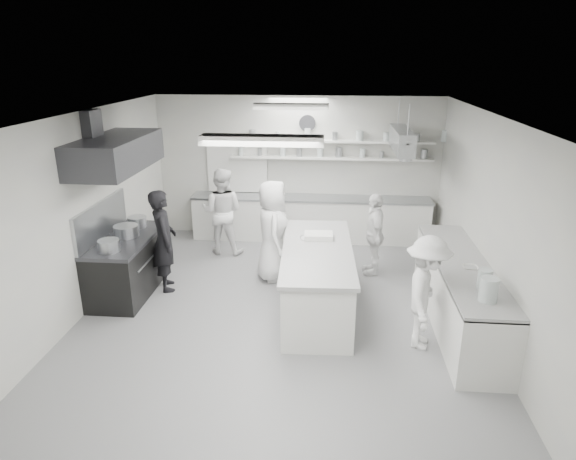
# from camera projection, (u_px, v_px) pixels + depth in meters

# --- Properties ---
(floor) EXTENTS (6.00, 7.00, 0.02)m
(floor) POSITION_uv_depth(u_px,v_px,m) (281.00, 309.00, 7.89)
(floor) COLOR gray
(floor) RESTS_ON ground
(ceiling) EXTENTS (6.00, 7.00, 0.02)m
(ceiling) POSITION_uv_depth(u_px,v_px,m) (280.00, 114.00, 6.89)
(ceiling) COLOR silver
(ceiling) RESTS_ON wall_back
(wall_back) EXTENTS (6.00, 0.04, 3.00)m
(wall_back) POSITION_uv_depth(u_px,v_px,m) (298.00, 168.00, 10.68)
(wall_back) COLOR beige
(wall_back) RESTS_ON floor
(wall_front) EXTENTS (6.00, 0.04, 3.00)m
(wall_front) POSITION_uv_depth(u_px,v_px,m) (236.00, 349.00, 4.10)
(wall_front) COLOR beige
(wall_front) RESTS_ON floor
(wall_left) EXTENTS (0.04, 7.00, 3.00)m
(wall_left) POSITION_uv_depth(u_px,v_px,m) (86.00, 213.00, 7.65)
(wall_left) COLOR beige
(wall_left) RESTS_ON floor
(wall_right) EXTENTS (0.04, 7.00, 3.00)m
(wall_right) POSITION_uv_depth(u_px,v_px,m) (489.00, 224.00, 7.14)
(wall_right) COLOR beige
(wall_right) RESTS_ON floor
(stove) EXTENTS (0.80, 1.80, 0.90)m
(stove) POSITION_uv_depth(u_px,v_px,m) (128.00, 266.00, 8.34)
(stove) COLOR black
(stove) RESTS_ON floor
(exhaust_hood) EXTENTS (0.85, 2.00, 0.50)m
(exhaust_hood) POSITION_uv_depth(u_px,v_px,m) (115.00, 153.00, 7.71)
(exhaust_hood) COLOR #34353A
(exhaust_hood) RESTS_ON wall_left
(back_counter) EXTENTS (5.00, 0.60, 0.92)m
(back_counter) POSITION_uv_depth(u_px,v_px,m) (310.00, 219.00, 10.72)
(back_counter) COLOR silver
(back_counter) RESTS_ON floor
(shelf_lower) EXTENTS (4.20, 0.26, 0.04)m
(shelf_lower) POSITION_uv_depth(u_px,v_px,m) (331.00, 158.00, 10.42)
(shelf_lower) COLOR silver
(shelf_lower) RESTS_ON wall_back
(shelf_upper) EXTENTS (4.20, 0.26, 0.04)m
(shelf_upper) POSITION_uv_depth(u_px,v_px,m) (331.00, 141.00, 10.30)
(shelf_upper) COLOR silver
(shelf_upper) RESTS_ON wall_back
(pass_through_window) EXTENTS (1.30, 0.04, 1.00)m
(pass_through_window) POSITION_uv_depth(u_px,v_px,m) (237.00, 169.00, 10.79)
(pass_through_window) COLOR black
(pass_through_window) RESTS_ON wall_back
(wall_clock) EXTENTS (0.32, 0.05, 0.32)m
(wall_clock) POSITION_uv_depth(u_px,v_px,m) (307.00, 123.00, 10.31)
(wall_clock) COLOR white
(wall_clock) RESTS_ON wall_back
(right_counter) EXTENTS (0.74, 3.30, 0.94)m
(right_counter) POSITION_uv_depth(u_px,v_px,m) (459.00, 294.00, 7.32)
(right_counter) COLOR silver
(right_counter) RESTS_ON floor
(pot_rack) EXTENTS (0.30, 1.60, 0.40)m
(pot_rack) POSITION_uv_depth(u_px,v_px,m) (402.00, 140.00, 9.21)
(pot_rack) COLOR #9EA2A7
(pot_rack) RESTS_ON ceiling
(light_fixture_front) EXTENTS (1.30, 0.25, 0.10)m
(light_fixture_front) POSITION_uv_depth(u_px,v_px,m) (262.00, 140.00, 5.22)
(light_fixture_front) COLOR silver
(light_fixture_front) RESTS_ON ceiling
(light_fixture_rear) EXTENTS (1.30, 0.25, 0.10)m
(light_fixture_rear) POSITION_uv_depth(u_px,v_px,m) (291.00, 107.00, 8.61)
(light_fixture_rear) COLOR silver
(light_fixture_rear) RESTS_ON ceiling
(prep_island) EXTENTS (1.09, 2.65, 0.96)m
(prep_island) POSITION_uv_depth(u_px,v_px,m) (317.00, 280.00, 7.74)
(prep_island) COLOR silver
(prep_island) RESTS_ON floor
(stove_pot) EXTENTS (0.40, 0.40, 0.24)m
(stove_pot) POSITION_uv_depth(u_px,v_px,m) (126.00, 232.00, 8.21)
(stove_pot) COLOR #9EA2A7
(stove_pot) RESTS_ON stove
(cook_stove) EXTENTS (0.63, 0.74, 1.73)m
(cook_stove) POSITION_uv_depth(u_px,v_px,m) (164.00, 240.00, 8.31)
(cook_stove) COLOR black
(cook_stove) RESTS_ON floor
(cook_back) EXTENTS (0.89, 0.72, 1.72)m
(cook_back) POSITION_uv_depth(u_px,v_px,m) (222.00, 211.00, 9.87)
(cook_back) COLOR white
(cook_back) RESTS_ON floor
(cook_island_left) EXTENTS (0.73, 0.97, 1.79)m
(cook_island_left) POSITION_uv_depth(u_px,v_px,m) (273.00, 231.00, 8.67)
(cook_island_left) COLOR white
(cook_island_left) RESTS_ON floor
(cook_island_right) EXTENTS (0.42, 0.90, 1.50)m
(cook_island_right) POSITION_uv_depth(u_px,v_px,m) (374.00, 234.00, 8.94)
(cook_island_right) COLOR white
(cook_island_right) RESTS_ON floor
(cook_right) EXTENTS (0.82, 1.14, 1.59)m
(cook_right) POSITION_uv_depth(u_px,v_px,m) (426.00, 293.00, 6.64)
(cook_right) COLOR white
(cook_right) RESTS_ON floor
(bowl_island_a) EXTENTS (0.28, 0.28, 0.06)m
(bowl_island_a) POSITION_uv_depth(u_px,v_px,m) (307.00, 239.00, 8.00)
(bowl_island_a) COLOR #9EA2A7
(bowl_island_a) RESTS_ON prep_island
(bowl_island_b) EXTENTS (0.20, 0.20, 0.06)m
(bowl_island_b) POSITION_uv_depth(u_px,v_px,m) (310.00, 238.00, 8.05)
(bowl_island_b) COLOR silver
(bowl_island_b) RESTS_ON prep_island
(bowl_right) EXTENTS (0.23, 0.23, 0.05)m
(bowl_right) POSITION_uv_depth(u_px,v_px,m) (470.00, 268.00, 6.99)
(bowl_right) COLOR silver
(bowl_right) RESTS_ON right_counter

